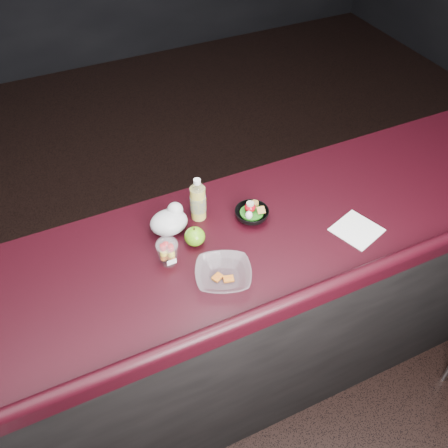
# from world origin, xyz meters

# --- Properties ---
(ground) EXTENTS (8.00, 8.00, 0.00)m
(ground) POSITION_xyz_m (0.00, 0.00, 0.00)
(ground) COLOR black
(ground) RESTS_ON ground
(room_shell) EXTENTS (8.00, 8.00, 8.00)m
(room_shell) POSITION_xyz_m (0.00, 0.00, 1.83)
(room_shell) COLOR black
(room_shell) RESTS_ON ground
(counter) EXTENTS (4.06, 0.71, 1.02)m
(counter) POSITION_xyz_m (0.00, 0.30, 0.51)
(counter) COLOR black
(counter) RESTS_ON ground
(lemonade_bottle) EXTENTS (0.06, 0.06, 0.19)m
(lemonade_bottle) POSITION_xyz_m (0.03, 0.47, 1.10)
(lemonade_bottle) COLOR gold
(lemonade_bottle) RESTS_ON counter
(fruit_cup) EXTENTS (0.08, 0.08, 0.11)m
(fruit_cup) POSITION_xyz_m (-0.17, 0.30, 1.08)
(fruit_cup) COLOR white
(fruit_cup) RESTS_ON counter
(green_apple) EXTENTS (0.08, 0.08, 0.08)m
(green_apple) POSITION_xyz_m (-0.04, 0.35, 1.06)
(green_apple) COLOR #418E10
(green_apple) RESTS_ON counter
(plastic_bag) EXTENTS (0.15, 0.12, 0.11)m
(plastic_bag) POSITION_xyz_m (-0.10, 0.45, 1.07)
(plastic_bag) COLOR silver
(plastic_bag) RESTS_ON counter
(snack_bowl) EXTENTS (0.15, 0.15, 0.07)m
(snack_bowl) POSITION_xyz_m (0.21, 0.38, 1.04)
(snack_bowl) COLOR black
(snack_bowl) RESTS_ON counter
(takeout_bowl) EXTENTS (0.26, 0.26, 0.05)m
(takeout_bowl) POSITION_xyz_m (-0.02, 0.14, 1.04)
(takeout_bowl) COLOR silver
(takeout_bowl) RESTS_ON counter
(paper_napkin) EXTENTS (0.20, 0.20, 0.00)m
(paper_napkin) POSITION_xyz_m (0.55, 0.14, 1.02)
(paper_napkin) COLOR white
(paper_napkin) RESTS_ON counter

